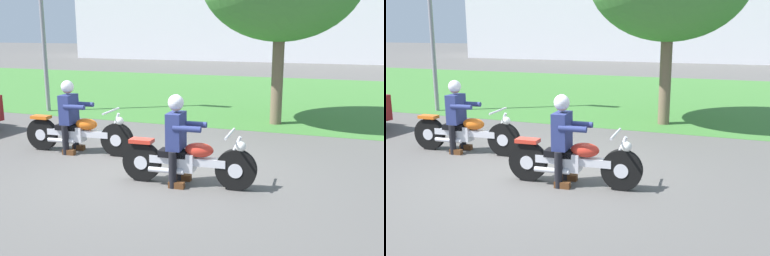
% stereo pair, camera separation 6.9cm
% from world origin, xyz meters
% --- Properties ---
extents(ground, '(120.00, 120.00, 0.00)m').
position_xyz_m(ground, '(0.00, 0.00, 0.00)').
color(ground, '#565451').
extents(grass_verge, '(60.00, 12.00, 0.01)m').
position_xyz_m(grass_verge, '(0.00, 9.63, 0.00)').
color(grass_verge, '#3D7533').
rests_on(grass_verge, ground).
extents(motorcycle_lead, '(2.10, 0.66, 0.87)m').
position_xyz_m(motorcycle_lead, '(0.72, -0.29, 0.38)').
color(motorcycle_lead, black).
rests_on(motorcycle_lead, ground).
extents(rider_lead, '(0.56, 0.48, 1.39)m').
position_xyz_m(rider_lead, '(0.55, -0.30, 0.81)').
color(rider_lead, black).
rests_on(rider_lead, ground).
extents(motorcycle_follow, '(2.24, 0.66, 0.87)m').
position_xyz_m(motorcycle_follow, '(-1.87, 0.71, 0.39)').
color(motorcycle_follow, black).
rests_on(motorcycle_follow, ground).
extents(rider_follow, '(0.56, 0.48, 1.39)m').
position_xyz_m(rider_follow, '(-2.04, 0.70, 0.81)').
color(rider_follow, black).
rests_on(rider_follow, ground).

